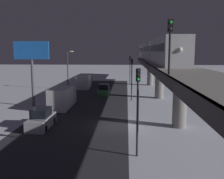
# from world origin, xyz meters

# --- Properties ---
(ground_plane) EXTENTS (240.00, 240.00, 0.00)m
(ground_plane) POSITION_xyz_m (0.00, 0.00, 0.00)
(ground_plane) COLOR silver
(avenue_asphalt) EXTENTS (11.00, 81.83, 0.01)m
(avenue_asphalt) POSITION_xyz_m (4.48, 0.00, 0.00)
(avenue_asphalt) COLOR #28282D
(avenue_asphalt) RESTS_ON ground_plane
(elevated_railway) EXTENTS (5.00, 81.83, 5.87)m
(elevated_railway) POSITION_xyz_m (-6.05, 0.00, 5.10)
(elevated_railway) COLOR gray
(elevated_railway) RESTS_ON ground_plane
(subway_train) EXTENTS (2.94, 55.47, 3.40)m
(subway_train) POSITION_xyz_m (-6.14, -28.42, 7.65)
(subway_train) COLOR #B7BABF
(subway_train) RESTS_ON elevated_railway
(rail_signal) EXTENTS (0.36, 0.41, 4.00)m
(rail_signal) POSITION_xyz_m (-3.95, 6.29, 8.60)
(rail_signal) COLOR black
(rail_signal) RESTS_ON elevated_railway
(sedan_silver) EXTENTS (1.91, 4.63, 1.97)m
(sedan_silver) POSITION_xyz_m (7.68, 0.89, 0.79)
(sedan_silver) COLOR #B2B2B7
(sedan_silver) RESTS_ON ground_plane
(sedan_green) EXTENTS (1.80, 4.04, 1.97)m
(sedan_green) POSITION_xyz_m (3.08, -18.52, 0.80)
(sedan_green) COLOR #2D6038
(sedan_green) RESTS_ON ground_plane
(box_truck) EXTENTS (2.40, 7.40, 2.80)m
(box_truck) POSITION_xyz_m (7.88, -27.62, 1.35)
(box_truck) COLOR black
(box_truck) RESTS_ON ground_plane
(delivery_van) EXTENTS (2.40, 7.40, 2.80)m
(delivery_van) POSITION_xyz_m (7.88, -8.72, 1.35)
(delivery_van) COLOR #B2B2B7
(delivery_van) RESTS_ON ground_plane
(traffic_light_near) EXTENTS (0.32, 0.44, 6.40)m
(traffic_light_near) POSITION_xyz_m (-1.62, 7.67, 4.20)
(traffic_light_near) COLOR #2D2D2D
(traffic_light_near) RESTS_ON ground_plane
(traffic_light_mid) EXTENTS (0.32, 0.44, 6.40)m
(traffic_light_mid) POSITION_xyz_m (-1.62, -14.06, 4.20)
(traffic_light_mid) COLOR #2D2D2D
(traffic_light_mid) RESTS_ON ground_plane
(traffic_light_far) EXTENTS (0.32, 0.44, 6.40)m
(traffic_light_far) POSITION_xyz_m (-1.62, -35.79, 4.20)
(traffic_light_far) COLOR #2D2D2D
(traffic_light_far) RESTS_ON ground_plane
(commercial_billboard) EXTENTS (4.80, 0.36, 8.90)m
(commercial_billboard) POSITION_xyz_m (12.06, -9.05, 6.83)
(commercial_billboard) COLOR #4C4C51
(commercial_billboard) RESTS_ON ground_plane
(street_lamp_far) EXTENTS (1.35, 0.44, 7.65)m
(street_lamp_far) POSITION_xyz_m (10.56, -25.00, 4.81)
(street_lamp_far) COLOR #38383D
(street_lamp_far) RESTS_ON ground_plane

